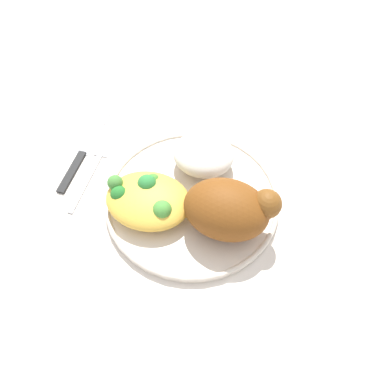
{
  "coord_description": "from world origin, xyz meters",
  "views": [
    {
      "loc": [
        0.08,
        -0.26,
        0.43
      ],
      "look_at": [
        0.0,
        0.0,
        0.02
      ],
      "focal_mm": 32.9,
      "sensor_mm": 36.0,
      "label": 1
    }
  ],
  "objects_px": {
    "roasted_chicken": "(229,209)",
    "knife": "(81,154)",
    "plate": "(192,199)",
    "rice_pile": "(207,155)",
    "fork": "(93,169)",
    "mac_cheese_with_broccoli": "(147,199)"
  },
  "relations": [
    {
      "from": "plate",
      "to": "mac_cheese_with_broccoli",
      "type": "relative_size",
      "value": 2.12
    },
    {
      "from": "mac_cheese_with_broccoli",
      "to": "knife",
      "type": "xyz_separation_m",
      "value": [
        -0.14,
        0.07,
        -0.03
      ]
    },
    {
      "from": "roasted_chicken",
      "to": "rice_pile",
      "type": "xyz_separation_m",
      "value": [
        -0.05,
        0.09,
        -0.02
      ]
    },
    {
      "from": "rice_pile",
      "to": "mac_cheese_with_broccoli",
      "type": "height_order",
      "value": "same"
    },
    {
      "from": "mac_cheese_with_broccoli",
      "to": "fork",
      "type": "xyz_separation_m",
      "value": [
        -0.11,
        0.05,
        -0.03
      ]
    },
    {
      "from": "roasted_chicken",
      "to": "knife",
      "type": "relative_size",
      "value": 0.63
    },
    {
      "from": "roasted_chicken",
      "to": "mac_cheese_with_broccoli",
      "type": "height_order",
      "value": "roasted_chicken"
    },
    {
      "from": "plate",
      "to": "rice_pile",
      "type": "height_order",
      "value": "rice_pile"
    },
    {
      "from": "fork",
      "to": "knife",
      "type": "relative_size",
      "value": 0.75
    },
    {
      "from": "plate",
      "to": "roasted_chicken",
      "type": "distance_m",
      "value": 0.08
    },
    {
      "from": "roasted_chicken",
      "to": "plate",
      "type": "bearing_deg",
      "value": 152.63
    },
    {
      "from": "roasted_chicken",
      "to": "mac_cheese_with_broccoli",
      "type": "bearing_deg",
      "value": -178.19
    },
    {
      "from": "plate",
      "to": "rice_pile",
      "type": "bearing_deg",
      "value": 85.68
    },
    {
      "from": "plate",
      "to": "fork",
      "type": "bearing_deg",
      "value": 175.38
    },
    {
      "from": "fork",
      "to": "roasted_chicken",
      "type": "bearing_deg",
      "value": -11.0
    },
    {
      "from": "plate",
      "to": "knife",
      "type": "xyz_separation_m",
      "value": [
        -0.19,
        0.03,
        -0.0
      ]
    },
    {
      "from": "rice_pile",
      "to": "fork",
      "type": "height_order",
      "value": "rice_pile"
    },
    {
      "from": "roasted_chicken",
      "to": "knife",
      "type": "distance_m",
      "value": 0.26
    },
    {
      "from": "plate",
      "to": "rice_pile",
      "type": "relative_size",
      "value": 2.76
    },
    {
      "from": "plate",
      "to": "fork",
      "type": "relative_size",
      "value": 1.73
    },
    {
      "from": "roasted_chicken",
      "to": "rice_pile",
      "type": "height_order",
      "value": "roasted_chicken"
    },
    {
      "from": "mac_cheese_with_broccoli",
      "to": "knife",
      "type": "relative_size",
      "value": 0.61
    }
  ]
}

